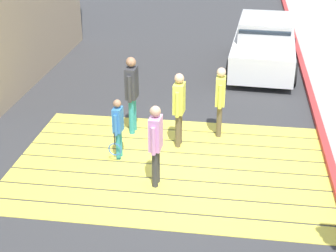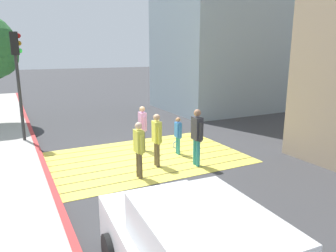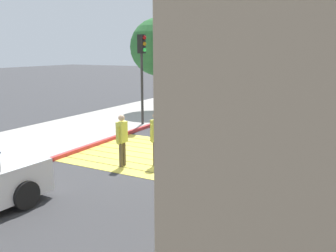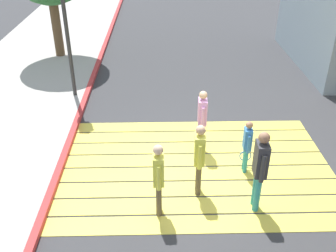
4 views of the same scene
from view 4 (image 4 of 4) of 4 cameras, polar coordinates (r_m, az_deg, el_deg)
The scene contains 9 objects.
ground_plane at distance 9.37m, azimuth 4.22°, elevation -6.02°, with size 120.00×120.00×0.00m, color #38383A.
crosswalk_stripes at distance 9.37m, azimuth 4.22°, elevation -5.99°, with size 6.40×4.35×0.01m.
curb_painted at distance 9.59m, azimuth -15.58°, elevation -5.77°, with size 0.16×40.00×0.13m, color #BC3333.
traffic_light_corner at distance 11.97m, azimuth -15.13°, elevation 17.20°, with size 0.39×0.28×4.24m.
pedestrian_adult_lead at distance 7.52m, azimuth -1.41°, elevation -7.24°, with size 0.21×0.48×1.63m.
pedestrian_adult_trailing at distance 9.51m, azimuth 5.06°, elevation 1.36°, with size 0.23×0.48×1.64m.
pedestrian_adult_side at distance 8.05m, azimuth 4.65°, elevation -4.28°, with size 0.24×0.49×1.68m.
pedestrian_teen_behind at distance 7.79m, azimuth 13.42°, elevation -5.73°, with size 0.25×0.53×1.82m.
pedestrian_child_with_racket at distance 8.98m, azimuth 11.58°, elevation -2.59°, with size 0.28×0.41×1.33m.
Camera 4 is at (-0.87, -7.53, 5.51)m, focal length 41.35 mm.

